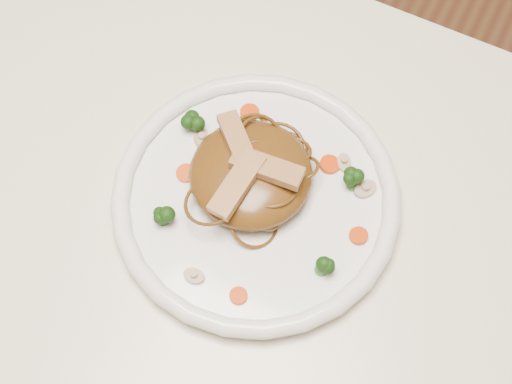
% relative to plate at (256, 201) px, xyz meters
% --- Properties ---
extents(ground, '(4.00, 4.00, 0.00)m').
position_rel_plate_xyz_m(ground, '(-0.06, -0.08, -0.76)').
color(ground, brown).
rests_on(ground, ground).
extents(table, '(1.20, 0.80, 0.75)m').
position_rel_plate_xyz_m(table, '(-0.06, -0.08, -0.11)').
color(table, beige).
rests_on(table, ground).
extents(plate, '(0.37, 0.37, 0.02)m').
position_rel_plate_xyz_m(plate, '(0.00, 0.00, 0.00)').
color(plate, white).
rests_on(plate, table).
extents(noodle_mound, '(0.17, 0.17, 0.04)m').
position_rel_plate_xyz_m(noodle_mound, '(-0.01, 0.01, 0.03)').
color(noodle_mound, '#583210').
rests_on(noodle_mound, plate).
extents(chicken_a, '(0.08, 0.03, 0.01)m').
position_rel_plate_xyz_m(chicken_a, '(0.00, 0.01, 0.06)').
color(chicken_a, tan).
rests_on(chicken_a, noodle_mound).
extents(chicken_b, '(0.06, 0.06, 0.01)m').
position_rel_plate_xyz_m(chicken_b, '(-0.04, 0.03, 0.06)').
color(chicken_b, tan).
rests_on(chicken_b, noodle_mound).
extents(chicken_c, '(0.03, 0.08, 0.01)m').
position_rel_plate_xyz_m(chicken_c, '(-0.01, -0.02, 0.06)').
color(chicken_c, tan).
rests_on(chicken_c, noodle_mound).
extents(broccoli_0, '(0.04, 0.04, 0.03)m').
position_rel_plate_xyz_m(broccoli_0, '(0.09, 0.06, 0.02)').
color(broccoli_0, '#12370B').
rests_on(broccoli_0, plate).
extents(broccoli_1, '(0.02, 0.02, 0.03)m').
position_rel_plate_xyz_m(broccoli_1, '(-0.10, 0.05, 0.02)').
color(broccoli_1, '#12370B').
rests_on(broccoli_1, plate).
extents(broccoli_2, '(0.02, 0.02, 0.03)m').
position_rel_plate_xyz_m(broccoli_2, '(-0.08, -0.07, 0.02)').
color(broccoli_2, '#12370B').
rests_on(broccoli_2, plate).
extents(broccoli_3, '(0.03, 0.03, 0.03)m').
position_rel_plate_xyz_m(broccoli_3, '(0.10, -0.04, 0.02)').
color(broccoli_3, '#12370B').
rests_on(broccoli_3, plate).
extents(carrot_0, '(0.03, 0.03, 0.00)m').
position_rel_plate_xyz_m(carrot_0, '(0.05, 0.07, 0.01)').
color(carrot_0, '#DD3F08').
rests_on(carrot_0, plate).
extents(carrot_1, '(0.02, 0.02, 0.00)m').
position_rel_plate_xyz_m(carrot_1, '(-0.08, -0.01, 0.01)').
color(carrot_1, '#DD3F08').
rests_on(carrot_1, plate).
extents(carrot_2, '(0.02, 0.02, 0.00)m').
position_rel_plate_xyz_m(carrot_2, '(0.12, 0.01, 0.01)').
color(carrot_2, '#DD3F08').
rests_on(carrot_2, plate).
extents(carrot_3, '(0.03, 0.03, 0.00)m').
position_rel_plate_xyz_m(carrot_3, '(-0.05, 0.09, 0.01)').
color(carrot_3, '#DD3F08').
rests_on(carrot_3, plate).
extents(carrot_4, '(0.02, 0.02, 0.00)m').
position_rel_plate_xyz_m(carrot_4, '(0.03, -0.11, 0.01)').
color(carrot_4, '#DD3F08').
rests_on(carrot_4, plate).
extents(mushroom_0, '(0.02, 0.02, 0.01)m').
position_rel_plate_xyz_m(mushroom_0, '(-0.02, -0.11, 0.01)').
color(mushroom_0, beige).
rests_on(mushroom_0, plate).
extents(mushroom_1, '(0.04, 0.04, 0.01)m').
position_rel_plate_xyz_m(mushroom_1, '(0.10, 0.06, 0.01)').
color(mushroom_1, beige).
rests_on(mushroom_1, plate).
extents(mushroom_2, '(0.04, 0.04, 0.01)m').
position_rel_plate_xyz_m(mushroom_2, '(-0.09, 0.04, 0.01)').
color(mushroom_2, beige).
rests_on(mushroom_2, plate).
extents(mushroom_3, '(0.03, 0.03, 0.01)m').
position_rel_plate_xyz_m(mushroom_3, '(0.07, 0.08, 0.01)').
color(mushroom_3, beige).
rests_on(mushroom_3, plate).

